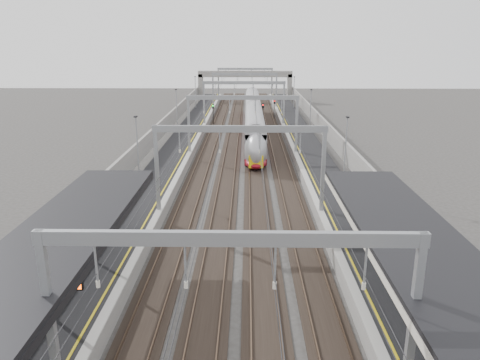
{
  "coord_description": "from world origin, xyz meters",
  "views": [
    {
      "loc": [
        0.55,
        -12.12,
        13.56
      ],
      "look_at": [
        0.0,
        23.0,
        3.11
      ],
      "focal_mm": 35.0,
      "sensor_mm": 36.0,
      "label": 1
    }
  ],
  "objects_px": {
    "bench": "(397,258)",
    "signal_green": "(213,111)",
    "overbridge": "(245,78)",
    "train": "(254,122)"
  },
  "relations": [
    {
      "from": "bench",
      "to": "signal_green",
      "type": "xyz_separation_m",
      "value": [
        -14.44,
        53.54,
        0.88
      ]
    },
    {
      "from": "overbridge",
      "to": "signal_green",
      "type": "bearing_deg",
      "value": -98.74
    },
    {
      "from": "signal_green",
      "to": "overbridge",
      "type": "bearing_deg",
      "value": 81.26
    },
    {
      "from": "bench",
      "to": "signal_green",
      "type": "relative_size",
      "value": 0.51
    },
    {
      "from": "bench",
      "to": "signal_green",
      "type": "height_order",
      "value": "signal_green"
    },
    {
      "from": "train",
      "to": "overbridge",
      "type": "bearing_deg",
      "value": 92.01
    },
    {
      "from": "overbridge",
      "to": "train",
      "type": "distance_m",
      "value": 42.86
    },
    {
      "from": "train",
      "to": "bench",
      "type": "height_order",
      "value": "train"
    },
    {
      "from": "train",
      "to": "bench",
      "type": "relative_size",
      "value": 25.78
    },
    {
      "from": "bench",
      "to": "signal_green",
      "type": "bearing_deg",
      "value": 105.1
    }
  ]
}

